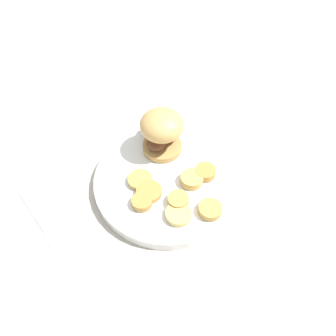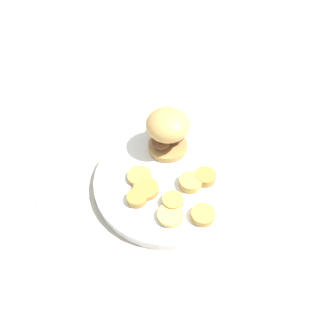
% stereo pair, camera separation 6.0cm
% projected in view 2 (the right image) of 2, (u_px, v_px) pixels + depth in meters
% --- Properties ---
extents(ground_plane, '(4.00, 4.00, 0.00)m').
position_uv_depth(ground_plane, '(168.00, 183.00, 0.64)').
color(ground_plane, '#B2A899').
extents(dinner_plate, '(0.28, 0.28, 0.02)m').
position_uv_depth(dinner_plate, '(168.00, 179.00, 0.63)').
color(dinner_plate, white).
rests_on(dinner_plate, ground_plane).
extents(sandwich, '(0.11, 0.09, 0.09)m').
position_uv_depth(sandwich, '(168.00, 130.00, 0.63)').
color(sandwich, tan).
rests_on(sandwich, dinner_plate).
extents(potato_round_0, '(0.04, 0.04, 0.02)m').
position_uv_depth(potato_round_0, '(206.00, 177.00, 0.61)').
color(potato_round_0, '#BC8942').
rests_on(potato_round_0, dinner_plate).
extents(potato_round_1, '(0.04, 0.04, 0.01)m').
position_uv_depth(potato_round_1, '(203.00, 215.00, 0.56)').
color(potato_round_1, tan).
rests_on(potato_round_1, dinner_plate).
extents(potato_round_2, '(0.04, 0.04, 0.01)m').
position_uv_depth(potato_round_2, '(137.00, 198.00, 0.58)').
color(potato_round_2, '#BC8942').
rests_on(potato_round_2, dinner_plate).
extents(potato_round_3, '(0.05, 0.05, 0.01)m').
position_uv_depth(potato_round_3, '(146.00, 189.00, 0.60)').
color(potato_round_3, '#BC8942').
rests_on(potato_round_3, dinner_plate).
extents(potato_round_4, '(0.05, 0.05, 0.01)m').
position_uv_depth(potato_round_4, '(140.00, 176.00, 0.61)').
color(potato_round_4, tan).
rests_on(potato_round_4, dinner_plate).
extents(potato_round_5, '(0.05, 0.05, 0.01)m').
position_uv_depth(potato_round_5, '(171.00, 215.00, 0.56)').
color(potato_round_5, '#DBB766').
rests_on(potato_round_5, dinner_plate).
extents(potato_round_6, '(0.04, 0.04, 0.01)m').
position_uv_depth(potato_round_6, '(173.00, 201.00, 0.58)').
color(potato_round_6, tan).
rests_on(potato_round_6, dinner_plate).
extents(potato_round_7, '(0.04, 0.04, 0.01)m').
position_uv_depth(potato_round_7, '(191.00, 182.00, 0.60)').
color(potato_round_7, tan).
rests_on(potato_round_7, dinner_plate).
extents(fork, '(0.16, 0.03, 0.00)m').
position_uv_depth(fork, '(40.00, 202.00, 0.61)').
color(fork, silver).
rests_on(fork, ground_plane).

